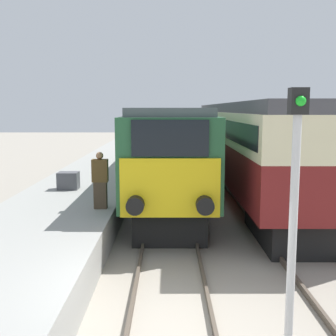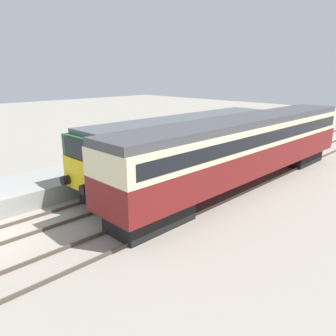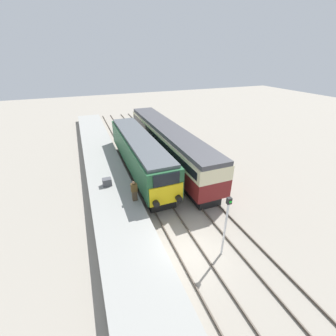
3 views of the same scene
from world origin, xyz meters
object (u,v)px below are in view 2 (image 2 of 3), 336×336
object	(u,v)px
luggage_crate	(111,157)
person_on_platform	(83,163)
locomotive	(184,144)
passenger_carriage	(246,145)

from	to	relation	value
luggage_crate	person_on_platform	bearing A→B (deg)	-61.17
locomotive	luggage_crate	xyz separation A→B (m)	(-3.54, -2.84, -0.89)
locomotive	luggage_crate	distance (m)	4.63
person_on_platform	luggage_crate	size ratio (longest dim) A/B	2.29
person_on_platform	locomotive	bearing A→B (deg)	71.16
person_on_platform	luggage_crate	world-z (taller)	person_on_platform
locomotive	passenger_carriage	distance (m)	3.66
person_on_platform	luggage_crate	xyz separation A→B (m)	(-1.59, 2.88, -0.49)
locomotive	luggage_crate	size ratio (longest dim) A/B	20.95
person_on_platform	passenger_carriage	bearing A→B (deg)	52.80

